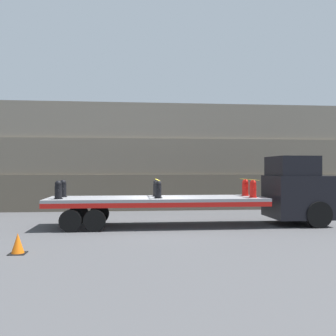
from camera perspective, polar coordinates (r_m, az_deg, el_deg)
name	(u,v)px	position (r m, az deg, el deg)	size (l,w,h in m)	color
ground_plane	(157,226)	(16.86, -1.66, -8.87)	(120.00, 120.00, 0.00)	#474749
rock_cliff	(149,157)	(24.48, -2.93, 1.67)	(60.00, 3.30, 6.66)	#665B4C
truck_cab	(298,190)	(18.35, 19.21, -3.22)	(2.55, 2.59, 3.14)	black
flatbed_trailer	(142,203)	(16.70, -3.99, -5.33)	(9.61, 2.62, 1.30)	gray
fire_hydrant_black_near_0	(58,190)	(16.38, -16.38, -3.25)	(0.37, 0.51, 0.78)	black
fire_hydrant_black_far_0	(63,189)	(17.47, -15.70, -3.05)	(0.37, 0.51, 0.78)	black
fire_hydrant_black_near_1	(158,190)	(16.14, -1.52, -3.30)	(0.37, 0.51, 0.78)	black
fire_hydrant_black_far_1	(156,188)	(17.24, -1.79, -3.10)	(0.37, 0.51, 0.78)	black
fire_hydrant_red_near_2	(253,189)	(16.96, 12.81, -3.14)	(0.37, 0.51, 0.78)	red
fire_hydrant_red_far_2	(245,188)	(18.02, 11.69, -2.97)	(0.37, 0.51, 0.78)	red
cargo_strap_rear	(157,180)	(16.67, -1.66, -1.79)	(0.05, 2.73, 0.01)	yellow
cargo_strap_middle	(249,179)	(17.48, 12.24, -1.71)	(0.05, 2.73, 0.01)	yellow
traffic_cone	(18,244)	(12.36, -21.92, -10.65)	(0.49, 0.49, 0.62)	black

